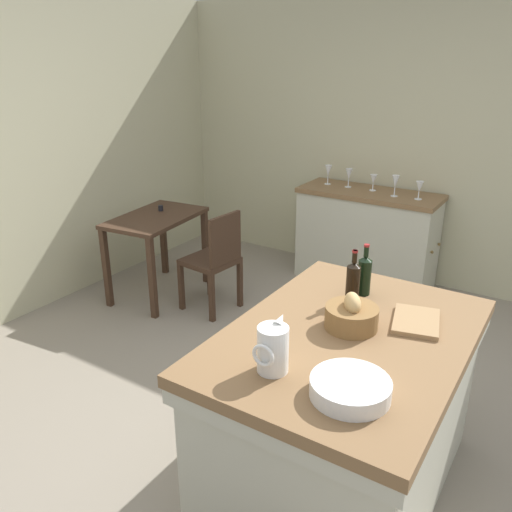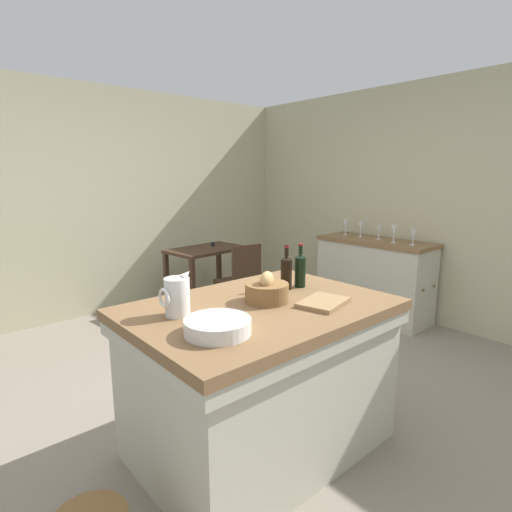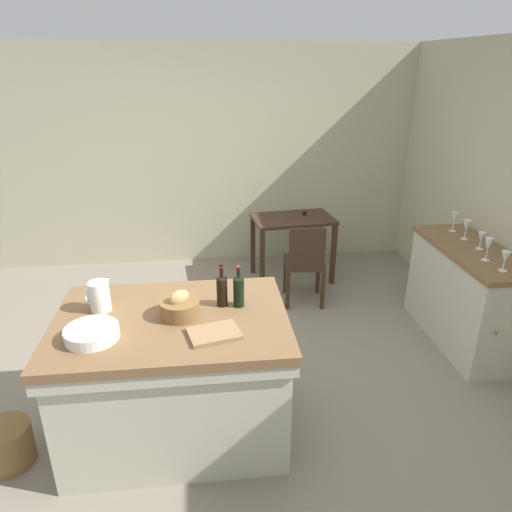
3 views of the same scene
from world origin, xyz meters
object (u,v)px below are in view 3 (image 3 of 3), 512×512
island_table (175,372)px  wine_glass_left (488,245)px  side_cabinet (465,295)px  wine_bottle_dark (239,290)px  wash_bowl (92,333)px  wicker_hamper (8,445)px  wine_bottle_amber (222,289)px  wine_glass_right (466,226)px  bread_basket (180,307)px  wine_glass_middle (481,238)px  wine_glass_far_left (505,258)px  cutting_board (213,333)px  wooden_chair (305,262)px  writing_desk (293,228)px  pitcher (99,296)px  wine_glass_far_right (455,218)px

island_table → wine_glass_left: size_ratio=7.74×
side_cabinet → wine_bottle_dark: bearing=-159.7°
wash_bowl → wicker_hamper: (-0.63, 0.03, -0.79)m
wine_bottle_amber → wine_glass_right: wine_bottle_amber is taller
bread_basket → wine_bottle_dark: 0.39m
wine_bottle_dark → wine_glass_middle: wine_bottle_dark is taller
wine_bottle_dark → wine_bottle_amber: 0.11m
wine_glass_far_left → cutting_board: bearing=-163.6°
wine_bottle_dark → wine_glass_right: bearing=25.3°
bread_basket → wine_glass_far_left: 2.47m
wooden_chair → wine_glass_left: bearing=-41.4°
side_cabinet → wine_glass_middle: size_ratio=8.77×
writing_desk → pitcher: 2.81m
writing_desk → wooden_chair: (0.01, -0.64, -0.15)m
pitcher → writing_desk: bearing=52.8°
wine_bottle_amber → cutting_board: bearing=-100.9°
island_table → pitcher: size_ratio=6.05×
pitcher → wine_bottle_amber: bearing=-1.3°
wash_bowl → wicker_hamper: size_ratio=1.02×
wine_glass_far_left → wine_glass_middle: bearing=80.6°
wine_bottle_amber → wine_glass_middle: bearing=18.4°
wine_glass_middle → wicker_hamper: wine_glass_middle is taller
wash_bowl → pitcher: bearing=92.2°
wine_glass_far_right → island_table: bearing=-152.7°
island_table → wine_glass_left: (2.48, 0.63, 0.55)m
side_cabinet → wine_bottle_dark: (-2.09, -0.77, 0.56)m
wooden_chair → pitcher: pitcher is taller
island_table → wine_bottle_dark: bearing=13.5°
bread_basket → wine_glass_right: (2.50, 1.10, 0.06)m
wine_bottle_amber → writing_desk: bearing=68.0°
wine_bottle_dark → wine_glass_middle: size_ratio=1.90×
side_cabinet → wine_glass_left: (-0.05, -0.24, 0.58)m
wine_bottle_dark → island_table: bearing=-166.5°
side_cabinet → wine_bottle_dark: wine_bottle_dark is taller
island_table → wine_glass_right: bearing=23.4°
side_cabinet → bread_basket: (-2.46, -0.86, 0.51)m
pitcher → bread_basket: size_ratio=0.96×
side_cabinet → cutting_board: size_ratio=4.47×
pitcher → bread_basket: 0.53m
wine_glass_left → wine_glass_right: bearing=79.9°
pitcher → wash_bowl: pitcher is taller
bread_basket → wine_glass_left: (2.42, 0.62, 0.07)m
wine_glass_far_right → pitcher: bearing=-158.6°
wooden_chair → wicker_hamper: (-2.31, -1.89, -0.34)m
cutting_board → wine_glass_far_right: size_ratio=1.58×
wine_bottle_dark → wine_glass_far_left: 2.08m
bread_basket → wine_bottle_amber: 0.30m
side_cabinet → island_table: bearing=-160.9°
wine_glass_right → wine_glass_far_left: bearing=-96.0°
wine_glass_middle → wine_glass_right: (-0.00, 0.24, 0.02)m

